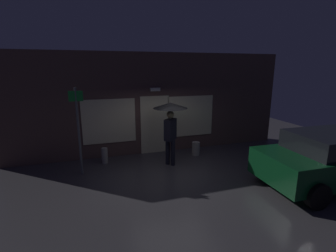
{
  "coord_description": "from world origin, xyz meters",
  "views": [
    {
      "loc": [
        -2.34,
        -6.64,
        3.23
      ],
      "look_at": [
        0.08,
        0.81,
        1.36
      ],
      "focal_mm": 26.23,
      "sensor_mm": 36.0,
      "label": 1
    }
  ],
  "objects": [
    {
      "name": "ground_plane",
      "position": [
        0.0,
        0.0,
        0.0
      ],
      "size": [
        18.0,
        18.0,
        0.0
      ],
      "primitive_type": "plane",
      "color": "#423F44"
    },
    {
      "name": "building_facade",
      "position": [
        -0.0,
        2.35,
        1.87
      ],
      "size": [
        10.67,
        0.48,
        3.78
      ],
      "color": "brown",
      "rests_on": "ground"
    },
    {
      "name": "person_with_umbrella",
      "position": [
        0.16,
        0.8,
        1.68
      ],
      "size": [
        1.13,
        1.13,
        2.13
      ],
      "rotation": [
        0.0,
        0.0,
        0.75
      ],
      "color": "black",
      "rests_on": "ground"
    },
    {
      "name": "parked_car",
      "position": [
        3.98,
        -1.94,
        0.77
      ],
      "size": [
        4.14,
        2.15,
        1.51
      ],
      "rotation": [
        0.0,
        0.0,
        -0.03
      ],
      "color": "#0C3F1E",
      "rests_on": "ground"
    },
    {
      "name": "street_sign_post",
      "position": [
        -2.69,
        0.92,
        1.51
      ],
      "size": [
        0.4,
        0.07,
        2.68
      ],
      "color": "#595B60",
      "rests_on": "ground"
    },
    {
      "name": "sidewalk_bollard",
      "position": [
        1.38,
        1.41,
        0.25
      ],
      "size": [
        0.29,
        0.29,
        0.5
      ],
      "primitive_type": "cylinder",
      "color": "#9E998E",
      "rests_on": "ground"
    },
    {
      "name": "sidewalk_bollard_2",
      "position": [
        -1.95,
        1.62,
        0.27
      ],
      "size": [
        0.21,
        0.21,
        0.54
      ],
      "primitive_type": "cylinder",
      "color": "#9E998E",
      "rests_on": "ground"
    }
  ]
}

